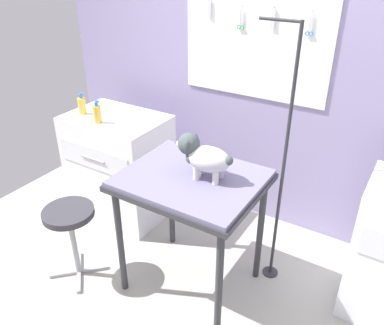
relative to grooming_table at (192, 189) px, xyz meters
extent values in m
cube|color=#ABAA9D|center=(0.10, -0.23, -0.80)|extent=(4.40, 4.00, 0.04)
cube|color=#8E83AE|center=(0.10, 1.05, 0.37)|extent=(4.00, 0.06, 2.30)
cube|color=white|center=(-0.08, 1.01, 0.69)|extent=(1.16, 0.02, 0.79)
cube|color=silver|center=(-0.46, 0.99, 0.92)|extent=(0.03, 0.01, 0.13)
cylinder|color=gray|center=(-0.19, 1.00, 0.95)|extent=(0.01, 0.02, 0.01)
cube|color=silver|center=(-0.20, 0.99, 0.88)|extent=(0.01, 0.00, 0.11)
cube|color=silver|center=(-0.19, 0.99, 0.88)|extent=(0.01, 0.00, 0.11)
torus|color=#379A53|center=(-0.21, 0.99, 0.80)|extent=(0.03, 0.01, 0.03)
torus|color=#379A53|center=(-0.18, 0.99, 0.80)|extent=(0.03, 0.01, 0.03)
cylinder|color=gray|center=(0.05, 1.00, 0.96)|extent=(0.01, 0.02, 0.01)
cube|color=silver|center=(0.05, 0.99, 0.88)|extent=(0.03, 0.01, 0.13)
cylinder|color=gray|center=(0.32, 1.00, 0.95)|extent=(0.01, 0.02, 0.01)
cube|color=silver|center=(0.31, 0.99, 0.88)|extent=(0.01, 0.00, 0.11)
cube|color=silver|center=(0.32, 0.99, 0.88)|extent=(0.01, 0.00, 0.11)
torus|color=#3E6EC6|center=(0.30, 0.99, 0.81)|extent=(0.03, 0.01, 0.03)
torus|color=#3E6EC6|center=(0.33, 0.99, 0.81)|extent=(0.03, 0.01, 0.03)
cylinder|color=#2D2D33|center=(-0.37, -0.29, -0.37)|extent=(0.04, 0.04, 0.81)
cylinder|color=#2D2D33|center=(0.37, -0.29, -0.37)|extent=(0.04, 0.04, 0.81)
cylinder|color=#2D2D33|center=(-0.37, 0.29, -0.37)|extent=(0.04, 0.04, 0.81)
cylinder|color=#2D2D33|center=(0.37, 0.29, -0.37)|extent=(0.04, 0.04, 0.81)
cube|color=#2D2D33|center=(0.00, 0.00, 0.05)|extent=(0.85, 0.71, 0.03)
cube|color=slate|center=(0.00, 0.00, 0.08)|extent=(0.83, 0.69, 0.03)
cylinder|color=#2D2D33|center=(0.45, 0.37, -0.77)|extent=(0.11, 0.11, 0.01)
cylinder|color=#2D2D33|center=(0.45, 0.37, 0.10)|extent=(0.02, 0.02, 1.77)
cylinder|color=#2D2D33|center=(0.33, 0.37, 0.98)|extent=(0.24, 0.02, 0.02)
cylinder|color=silver|center=(0.04, -0.01, 0.14)|extent=(0.04, 0.04, 0.09)
cylinder|color=silver|center=(0.03, 0.07, 0.14)|extent=(0.04, 0.04, 0.09)
cylinder|color=silver|center=(0.17, 0.00, 0.14)|extent=(0.04, 0.04, 0.09)
cylinder|color=silver|center=(0.16, 0.08, 0.14)|extent=(0.04, 0.04, 0.09)
ellipsoid|color=silver|center=(0.10, 0.03, 0.23)|extent=(0.28, 0.19, 0.15)
ellipsoid|color=#444E51|center=(0.00, 0.02, 0.22)|extent=(0.10, 0.13, 0.08)
sphere|color=#444E51|center=(-0.03, 0.02, 0.30)|extent=(0.13, 0.13, 0.13)
ellipsoid|color=silver|center=(-0.09, 0.01, 0.28)|extent=(0.06, 0.06, 0.04)
sphere|color=black|center=(-0.11, 0.01, 0.28)|extent=(0.02, 0.02, 0.02)
ellipsoid|color=#444E51|center=(-0.01, -0.04, 0.31)|extent=(0.04, 0.03, 0.07)
ellipsoid|color=#444E51|center=(-0.02, 0.08, 0.31)|extent=(0.04, 0.03, 0.07)
sphere|color=#444E51|center=(0.22, 0.04, 0.25)|extent=(0.06, 0.06, 0.06)
cube|color=white|center=(-0.99, 0.43, -0.33)|extent=(0.80, 0.56, 0.90)
cube|color=silver|center=(-0.99, 0.14, -0.13)|extent=(0.70, 0.01, 0.18)
cylinder|color=#99999E|center=(-0.99, 0.14, -0.13)|extent=(0.24, 0.02, 0.02)
cylinder|color=#9E9EA3|center=(-0.74, -0.36, -0.52)|extent=(0.04, 0.04, 0.52)
cube|color=#9E9EA3|center=(-0.67, -0.29, -0.77)|extent=(0.17, 0.17, 0.02)
cube|color=#9E9EA3|center=(-0.82, -0.29, -0.77)|extent=(0.17, 0.17, 0.02)
cube|color=#9E9EA3|center=(-0.82, -0.44, -0.77)|extent=(0.17, 0.17, 0.02)
cube|color=#9E9EA3|center=(-0.67, -0.44, -0.77)|extent=(0.17, 0.17, 0.02)
cylinder|color=#35343B|center=(-0.74, -0.36, -0.24)|extent=(0.34, 0.34, 0.04)
cylinder|color=gold|center=(-1.26, 0.34, 0.19)|extent=(0.06, 0.06, 0.13)
cylinder|color=teal|center=(-1.26, 0.34, 0.27)|extent=(0.03, 0.03, 0.03)
cube|color=teal|center=(-1.24, 0.34, 0.30)|extent=(0.03, 0.01, 0.01)
cylinder|color=gold|center=(-1.02, 0.27, 0.19)|extent=(0.06, 0.06, 0.14)
cylinder|color=#3977B9|center=(-1.02, 0.27, 0.27)|extent=(0.03, 0.03, 0.03)
cube|color=#3977B9|center=(-1.01, 0.27, 0.30)|extent=(0.03, 0.01, 0.01)
camera|label=1|loc=(1.09, -1.75, 1.32)|focal=36.83mm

